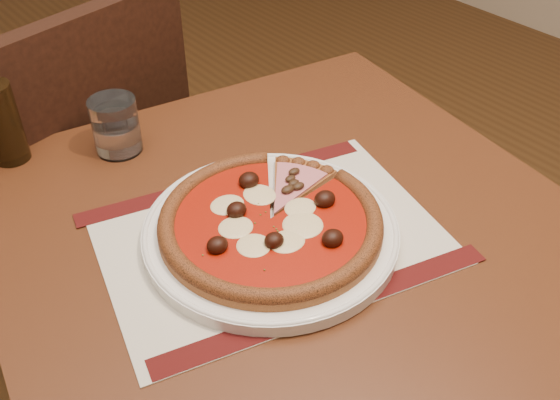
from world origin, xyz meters
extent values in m
cube|color=#593719|center=(0.00, 0.00, -0.01)|extent=(5.00, 6.00, 0.02)
cube|color=#5C2E15|center=(0.00, -0.57, 0.73)|extent=(0.91, 0.91, 0.04)
cylinder|color=#5C2E15|center=(-0.29, -0.17, 0.35)|extent=(0.05, 0.05, 0.71)
cylinder|color=#5C2E15|center=(0.40, -0.28, 0.35)|extent=(0.05, 0.05, 0.71)
cube|color=black|center=(-0.11, 0.09, 0.45)|extent=(0.52, 0.52, 0.04)
cylinder|color=black|center=(0.03, 0.32, 0.21)|extent=(0.04, 0.04, 0.43)
cylinder|color=black|center=(0.11, -0.05, 0.21)|extent=(0.04, 0.04, 0.43)
cylinder|color=black|center=(-0.25, -0.13, 0.21)|extent=(0.04, 0.04, 0.43)
cube|color=black|center=(-0.07, -0.10, 0.70)|extent=(0.43, 0.14, 0.46)
cube|color=beige|center=(-0.04, -0.58, 0.75)|extent=(0.52, 0.42, 0.00)
cylinder|color=white|center=(-0.04, -0.58, 0.76)|extent=(0.35, 0.35, 0.02)
cylinder|color=#945323|center=(-0.04, -0.58, 0.78)|extent=(0.30, 0.30, 0.01)
torus|color=brown|center=(-0.04, -0.58, 0.78)|extent=(0.30, 0.30, 0.02)
cylinder|color=#9C1907|center=(-0.04, -0.58, 0.78)|extent=(0.26, 0.26, 0.00)
ellipsoid|color=#FFEBAB|center=(-0.02, -0.53, 0.79)|extent=(0.05, 0.04, 0.01)
ellipsoid|color=#FFEBAB|center=(-0.07, -0.51, 0.79)|extent=(0.05, 0.04, 0.01)
ellipsoid|color=#FFEBAB|center=(-0.08, -0.57, 0.79)|extent=(0.05, 0.04, 0.01)
ellipsoid|color=#FFEBAB|center=(-0.10, -0.62, 0.79)|extent=(0.05, 0.04, 0.01)
ellipsoid|color=#FFEBAB|center=(-0.05, -0.63, 0.79)|extent=(0.05, 0.04, 0.01)
ellipsoid|color=#FFEBAB|center=(0.01, -0.65, 0.79)|extent=(0.05, 0.04, 0.01)
ellipsoid|color=#FFEBAB|center=(0.01, -0.59, 0.79)|extent=(0.05, 0.04, 0.01)
ellipsoid|color=black|center=(-0.02, -0.52, 0.80)|extent=(0.03, 0.03, 0.02)
ellipsoid|color=black|center=(-0.09, -0.51, 0.80)|extent=(0.03, 0.03, 0.02)
ellipsoid|color=black|center=(-0.10, -0.58, 0.80)|extent=(0.03, 0.03, 0.02)
ellipsoid|color=black|center=(-0.08, -0.66, 0.80)|extent=(0.03, 0.03, 0.02)
ellipsoid|color=black|center=(-0.01, -0.64, 0.80)|extent=(0.03, 0.03, 0.02)
ellipsoid|color=black|center=(0.05, -0.60, 0.80)|extent=(0.03, 0.03, 0.02)
ellipsoid|color=#352113|center=(0.02, -0.56, 0.79)|extent=(0.02, 0.01, 0.01)
ellipsoid|color=#352113|center=(0.06, -0.54, 0.79)|extent=(0.02, 0.01, 0.01)
ellipsoid|color=#352113|center=(0.02, -0.55, 0.79)|extent=(0.02, 0.01, 0.01)
ellipsoid|color=#352113|center=(0.05, -0.52, 0.79)|extent=(0.02, 0.01, 0.01)
ellipsoid|color=#352113|center=(0.01, -0.54, 0.79)|extent=(0.02, 0.01, 0.01)
cylinder|color=white|center=(-0.10, -0.26, 0.80)|extent=(0.09, 0.09, 0.09)
cylinder|color=#321F0C|center=(-0.24, -0.17, 0.82)|extent=(0.06, 0.06, 0.13)
camera|label=1|loc=(-0.42, -1.08, 1.33)|focal=40.00mm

